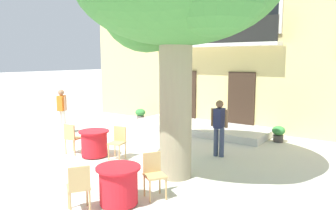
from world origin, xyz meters
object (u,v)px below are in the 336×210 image
Objects in this scene: cafe_table_near_tree at (119,185)px; cafe_chair_middle_0 at (118,140)px; cafe_chair_near_tree_0 at (79,185)px; cafe_chair_middle_1 at (72,137)px; pedestrian_near_entrance at (62,109)px; ground_planter_left at (140,114)px; ground_planter_right at (278,133)px; cafe_table_middle at (94,143)px; pedestrian_mid_plaza at (219,125)px; cafe_chair_near_tree_1 at (154,172)px.

cafe_chair_middle_0 is (-2.06, 2.16, 0.14)m from cafe_table_near_tree.
cafe_chair_near_tree_0 and cafe_chair_middle_1 have the same top height.
ground_planter_left is at bearing 76.61° from pedestrian_near_entrance.
cafe_table_near_tree reaches higher than ground_planter_right.
cafe_chair_middle_1 is (-0.73, -0.20, 0.14)m from cafe_table_middle.
cafe_chair_middle_1 is at bearing -164.50° from cafe_table_middle.
cafe_table_near_tree is at bearing -99.16° from ground_planter_right.
pedestrian_near_entrance is (-7.03, -3.44, 0.64)m from ground_planter_right.
pedestrian_near_entrance is (-0.85, -3.55, 0.62)m from ground_planter_left.
cafe_chair_near_tree_0 is 7.49m from ground_planter_right.
ground_planter_left is 6.00m from pedestrian_mid_plaza.
cafe_table_middle is 0.95× the size of cafe_chair_middle_0.
cafe_chair_middle_0 is (-2.39, 1.48, 0.00)m from cafe_chair_near_tree_1.
cafe_chair_near_tree_0 is 3.31m from cafe_chair_middle_0.
pedestrian_near_entrance reaches higher than ground_planter_right.
pedestrian_near_entrance is at bearing -153.92° from ground_planter_right.
ground_planter_left is at bearing 122.58° from cafe_chair_near_tree_0.
ground_planter_right is (3.14, 4.52, -0.22)m from cafe_chair_middle_0.
pedestrian_mid_plaza is (6.12, 0.75, -0.02)m from pedestrian_near_entrance.
cafe_chair_near_tree_0 is 0.54× the size of pedestrian_near_entrance.
cafe_chair_near_tree_1 is 6.05m from ground_planter_right.
cafe_table_near_tree is 0.95× the size of cafe_chair_middle_0.
cafe_table_middle is 0.77m from cafe_chair_middle_0.
pedestrian_near_entrance is (-6.29, 2.56, 0.42)m from cafe_chair_near_tree_1.
cafe_table_middle is 6.13m from ground_planter_right.
cafe_table_middle is 0.95× the size of cafe_chair_middle_1.
cafe_chair_near_tree_0 is 3.95m from cafe_chair_middle_1.
cafe_chair_middle_0 is 1.66× the size of ground_planter_right.
cafe_chair_middle_0 is 2.91m from pedestrian_mid_plaza.
ground_planter_right is (0.74, 6.00, -0.22)m from cafe_chair_near_tree_1.
pedestrian_mid_plaza is (-0.91, -2.69, 0.62)m from ground_planter_right.
pedestrian_mid_plaza is at bearing -27.95° from ground_planter_left.
pedestrian_mid_plaza is (2.94, 2.08, 0.53)m from cafe_table_middle.
cafe_chair_middle_1 is 1.56× the size of ground_planter_left.
ground_planter_right is at bearing 51.05° from cafe_table_middle.
pedestrian_near_entrance reaches higher than cafe_chair_middle_0.
cafe_chair_near_tree_1 is at bearing -22.14° from pedestrian_near_entrance.
ground_planter_left is 0.36× the size of pedestrian_mid_plaza.
pedestrian_mid_plaza reaches higher than cafe_chair_near_tree_1.
cafe_table_near_tree is at bearing -46.31° from cafe_chair_middle_0.
cafe_table_near_tree is at bearing 62.91° from cafe_chair_near_tree_0.
pedestrian_near_entrance is at bearing 157.86° from cafe_chair_near_tree_1.
cafe_chair_middle_0 is 1.56× the size of ground_planter_left.
cafe_table_near_tree is 4.03m from pedestrian_mid_plaza.
cafe_table_near_tree is at bearing -116.20° from cafe_chair_near_tree_1.
pedestrian_mid_plaza is at bearing 7.02° from pedestrian_near_entrance.
cafe_chair_near_tree_1 is at bearing -48.31° from ground_planter_left.
cafe_table_middle is at bearing -128.95° from ground_planter_right.
cafe_table_near_tree is at bearing -34.57° from cafe_table_middle.
cafe_table_near_tree is 6.76m from ground_planter_right.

